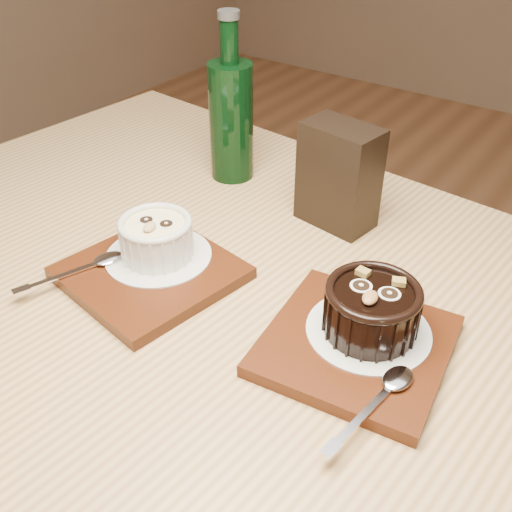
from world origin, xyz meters
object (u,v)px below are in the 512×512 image
Objects in this scene: tray_left at (151,273)px; ramekin_white at (156,236)px; ramekin_dark at (372,307)px; table at (238,364)px; condiment_stand at (339,176)px; tray_right at (356,345)px; green_bottle at (231,117)px.

ramekin_white is (-0.01, 0.02, 0.04)m from tray_left.
ramekin_white is 0.27m from ramekin_dark.
ramekin_white reaches higher than table.
table is 0.28m from condiment_stand.
condiment_stand is at bearing 43.52° from ramekin_white.
condiment_stand is (-0.14, 0.21, 0.06)m from tray_right.
ramekin_dark is at bearing -10.77° from ramekin_white.
condiment_stand is (-0.00, 0.23, 0.16)m from table.
condiment_stand is 0.57× the size of green_bottle.
tray_right is 1.29× the size of condiment_stand.
condiment_stand is at bearing 124.33° from tray_right.
table is 14.35× the size of ramekin_white.
tray_left is 2.04× the size of ramekin_white.
tray_left is 0.29m from green_bottle.
green_bottle is (-0.08, 0.27, 0.09)m from tray_left.
tray_left reaches higher than table.
tray_left is (-0.12, -0.02, 0.10)m from table.
tray_right is at bearing -110.47° from ramekin_dark.
tray_left is 0.27m from ramekin_dark.
condiment_stand is (-0.15, 0.19, 0.02)m from ramekin_dark.
green_bottle is at bearing 107.03° from tray_left.
green_bottle is at bearing 145.41° from tray_right.
tray_left is 0.73× the size of green_bottle.
ramekin_white is (-0.12, 0.01, 0.13)m from table.
green_bottle reaches higher than tray_right.
tray_right is at bearing -55.67° from condiment_stand.
table is 0.20m from ramekin_dark.
tray_left is at bearing -172.77° from tray_right.
green_bottle reaches higher than ramekin_dark.
condiment_stand is at bearing 117.53° from ramekin_dark.
tray_right is at bearing 7.23° from tray_left.
tray_right is 0.42m from green_bottle.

